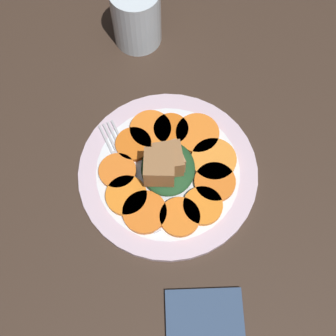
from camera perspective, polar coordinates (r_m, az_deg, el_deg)
name	(u,v)px	position (r cm, az deg, el deg)	size (l,w,h in cm)	color
table_slab	(168,176)	(69.47, 0.00, -1.00)	(120.00, 120.00, 2.00)	#38281E
plate	(168,172)	(68.06, 0.00, -0.52)	(26.09, 26.09, 1.05)	silver
carrot_slice_0	(180,217)	(64.72, 1.45, -5.99)	(5.62, 5.62, 0.88)	orange
carrot_slice_1	(203,206)	(65.37, 4.26, -4.62)	(5.56, 5.56, 0.88)	orange
carrot_slice_2	(215,182)	(66.72, 5.73, -1.73)	(5.90, 5.90, 0.88)	orange
carrot_slice_3	(214,160)	(68.07, 5.60, 1.03)	(6.59, 6.59, 0.88)	orange
carrot_slice_4	(197,134)	(69.71, 3.60, 4.22)	(6.48, 6.48, 0.88)	orange
carrot_slice_5	(171,130)	(69.88, 0.37, 4.71)	(5.22, 5.22, 0.88)	orange
carrot_slice_6	(151,129)	(69.94, -2.14, 4.73)	(6.19, 6.19, 0.88)	orange
carrot_slice_7	(133,144)	(68.97, -4.23, 2.90)	(5.31, 5.31, 0.88)	orange
carrot_slice_8	(118,168)	(67.58, -6.17, -0.05)	(5.37, 5.37, 0.88)	orange
carrot_slice_9	(126,196)	(65.94, -5.10, -3.38)	(5.85, 5.85, 0.88)	orange
carrot_slice_10	(145,212)	(64.99, -2.86, -5.40)	(6.18, 6.18, 0.88)	orange
center_pile	(166,165)	(64.96, -0.23, 0.40)	(8.61, 7.75, 6.10)	#1E4723
fork	(129,172)	(67.46, -4.78, -0.51)	(17.73, 8.96, 0.40)	#B2B2B7
water_glass	(136,16)	(77.29, -3.88, 18.02)	(7.81, 7.81, 10.45)	silver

